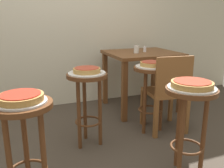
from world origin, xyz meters
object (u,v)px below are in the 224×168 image
Objects in this scene: pizza_foreground at (192,84)px; stool_leftside at (87,93)px; pizza_leftside at (87,70)px; stool_rear at (151,84)px; serving_plate_middle at (21,102)px; serving_plate_rear at (152,66)px; serving_plate_leftside at (87,73)px; serving_plate_foreground at (192,88)px; stool_foreground at (190,112)px; cup_near_edge at (136,49)px; stool_middle at (24,131)px; wooden_chair at (168,91)px; dining_table at (142,61)px; pizza_middle at (21,97)px; pizza_rear at (152,64)px; condiment_shaker at (145,49)px.

pizza_foreground reaches higher than stool_leftside.
pizza_leftside is 0.35× the size of stool_rear.
serving_plate_rear is at bearing 27.97° from serving_plate_middle.
pizza_leftside is at bearing -90.00° from serving_plate_leftside.
serving_plate_leftside is at bearing 128.38° from pizza_foreground.
pizza_foreground reaches higher than serving_plate_leftside.
serving_plate_foreground is at bearing -51.62° from pizza_leftside.
serving_plate_leftside is 1.02× the size of serving_plate_rear.
stool_foreground is 0.19m from serving_plate_foreground.
pizza_leftside is (0.00, -0.00, 0.03)m from serving_plate_leftside.
stool_middle is at bearing -137.66° from cup_near_edge.
wooden_chair is (0.15, -0.10, -0.06)m from stool_rear.
serving_plate_middle is 3.34× the size of cup_near_edge.
dining_table is at bearing 76.42° from serving_plate_foreground.
dining_table reaches higher than serving_plate_leftside.
pizza_middle is 1.48m from pizza_rear.
stool_rear is 0.68m from cup_near_edge.
stool_middle is 2.57× the size of pizza_middle.
serving_plate_foreground and serving_plate_rear have the same top height.
dining_table is at bearing 37.48° from pizza_leftside.
serving_plate_middle is 0.44× the size of stool_leftside.
pizza_leftside is (-0.59, 0.75, 0.03)m from serving_plate_foreground.
serving_plate_foreground is 3.73× the size of cup_near_edge.
stool_rear is at bearing 5.14° from pizza_leftside.
wooden_chair is (-0.08, -0.76, -0.18)m from dining_table.
condiment_shaker reaches higher than serving_plate_middle.
pizza_leftside reaches higher than stool_middle.
cup_near_edge reaches higher than serving_plate_leftside.
serving_plate_rear is (-0.00, -0.00, 0.19)m from stool_rear.
dining_table is at bearing 37.48° from stool_leftside.
cup_near_edge reaches higher than pizza_rear.
pizza_leftside is 0.72m from pizza_rear.
pizza_rear is (0.13, 0.81, 0.03)m from serving_plate_foreground.
stool_rear is at bearing 27.97° from stool_middle.
pizza_rear is (1.31, 0.70, 0.00)m from pizza_middle.
stool_foreground is 0.85m from serving_plate_rear.
pizza_foreground is 1.52m from condiment_shaker.
serving_plate_rear is at bearing 27.97° from pizza_middle.
stool_leftside is (0.59, 0.63, -0.22)m from pizza_middle.
pizza_middle is 1.93m from cup_near_edge.
pizza_foreground is at bearing -99.00° from serving_plate_rear.
serving_plate_foreground is 1.53m from condiment_shaker.
pizza_middle is 0.81× the size of serving_plate_rear.
stool_leftside is 1.20m from dining_table.
wooden_chair reaches higher than dining_table.
serving_plate_leftside is (-0.59, 0.75, -0.03)m from pizza_foreground.
serving_plate_foreground is 1.20m from stool_middle.
stool_foreground is 0.22m from pizza_foreground.
wooden_chair reaches higher than stool_rear.
condiment_shaker is at bearing 40.67° from pizza_middle.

